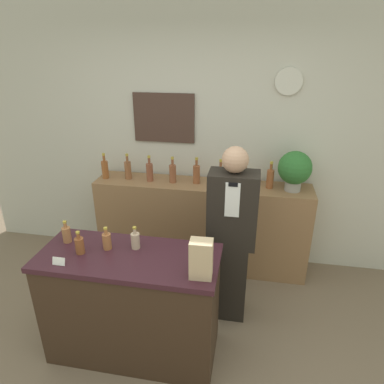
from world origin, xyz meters
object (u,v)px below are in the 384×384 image
Objects in this scene: shopkeeper at (231,238)px; tape_dispenser at (205,273)px; potted_plant at (295,169)px; paper_bag at (201,259)px.

shopkeeper reaches higher than tape_dispenser.
potted_plant is (0.54, 0.71, 0.40)m from shopkeeper.
paper_bag is 2.97× the size of tape_dispenser.
shopkeeper is 4.03× the size of potted_plant.
paper_bag is at bearing -115.92° from potted_plant.
tape_dispenser is at bearing 17.26° from paper_bag.
paper_bag is 0.11m from tape_dispenser.
potted_plant is 4.39× the size of tape_dispenser.
potted_plant is 1.48× the size of paper_bag.
shopkeeper is at bearing -127.14° from potted_plant.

